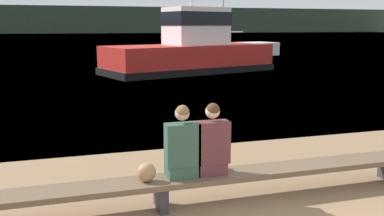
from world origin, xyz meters
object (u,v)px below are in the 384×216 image
object	(u,v)px
shopping_bag	(147,172)
moored_sailboat	(227,49)
person_left	(182,147)
tugboat_red	(191,52)
bench_main	(161,184)
person_right	(212,144)

from	to	relation	value
shopping_bag	moored_sailboat	xyz separation A→B (m)	(11.94, 27.35, 0.01)
person_left	tugboat_red	bearing A→B (deg)	72.82
bench_main	person_left	size ratio (longest dim) A/B	8.07
shopping_bag	person_right	bearing A→B (deg)	1.68
person_right	tugboat_red	distance (m)	17.36
person_left	shopping_bag	distance (m)	0.58
bench_main	person_right	bearing A→B (deg)	-0.20
tugboat_red	moored_sailboat	size ratio (longest dim) A/B	1.05
person_right	moored_sailboat	world-z (taller)	moored_sailboat
bench_main	person_right	xyz separation A→B (m)	(0.73, -0.00, 0.50)
person_right	tugboat_red	size ratio (longest dim) A/B	0.10
person_right	tugboat_red	xyz separation A→B (m)	(4.74, 16.70, 0.22)
person_left	moored_sailboat	distance (m)	29.62
bench_main	moored_sailboat	size ratio (longest dim) A/B	0.87
bench_main	moored_sailboat	world-z (taller)	moored_sailboat
person_right	moored_sailboat	distance (m)	29.46
bench_main	tugboat_red	distance (m)	17.58
bench_main	moored_sailboat	bearing A→B (deg)	66.75
bench_main	shopping_bag	size ratio (longest dim) A/B	31.59
person_left	tugboat_red	size ratio (longest dim) A/B	0.10
shopping_bag	bench_main	bearing A→B (deg)	8.59
tugboat_red	moored_sailboat	bearing A→B (deg)	-47.77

